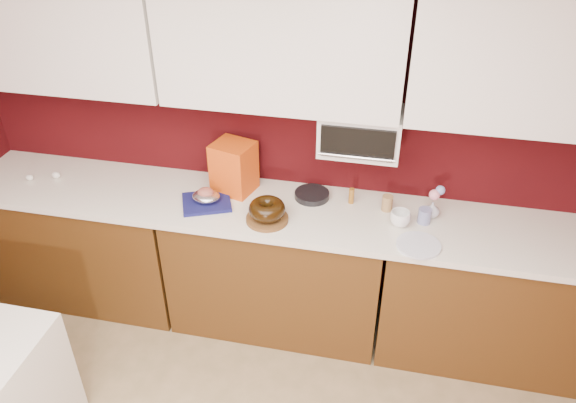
# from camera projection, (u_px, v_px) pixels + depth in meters

# --- Properties ---
(wall_back) EXTENTS (4.00, 0.02, 2.50)m
(wall_back) POSITION_uv_depth(u_px,v_px,m) (288.00, 132.00, 3.41)
(wall_back) COLOR #39070A
(wall_back) RESTS_ON floor
(base_cabinet_left) EXTENTS (1.31, 0.58, 0.86)m
(base_cabinet_left) POSITION_uv_depth(u_px,v_px,m) (88.00, 241.00, 3.84)
(base_cabinet_left) COLOR #4C2C0F
(base_cabinet_left) RESTS_ON floor
(base_cabinet_center) EXTENTS (1.31, 0.58, 0.86)m
(base_cabinet_center) POSITION_uv_depth(u_px,v_px,m) (278.00, 268.00, 3.61)
(base_cabinet_center) COLOR #4C2C0F
(base_cabinet_center) RESTS_ON floor
(base_cabinet_right) EXTENTS (1.31, 0.58, 0.86)m
(base_cabinet_right) POSITION_uv_depth(u_px,v_px,m) (493.00, 298.00, 3.37)
(base_cabinet_right) COLOR #4C2C0F
(base_cabinet_right) RESTS_ON floor
(countertop) EXTENTS (4.00, 0.62, 0.04)m
(countertop) POSITION_uv_depth(u_px,v_px,m) (277.00, 210.00, 3.36)
(countertop) COLOR silver
(countertop) RESTS_ON base_cabinet_center
(upper_cabinet_left) EXTENTS (1.31, 0.33, 0.70)m
(upper_cabinet_left) POSITION_uv_depth(u_px,v_px,m) (52.00, 27.00, 3.18)
(upper_cabinet_left) COLOR white
(upper_cabinet_left) RESTS_ON wall_back
(upper_cabinet_center) EXTENTS (1.31, 0.33, 0.70)m
(upper_cabinet_center) POSITION_uv_depth(u_px,v_px,m) (281.00, 43.00, 2.94)
(upper_cabinet_center) COLOR white
(upper_cabinet_center) RESTS_ON wall_back
(upper_cabinet_right) EXTENTS (1.31, 0.33, 0.70)m
(upper_cabinet_right) POSITION_uv_depth(u_px,v_px,m) (550.00, 61.00, 2.71)
(upper_cabinet_right) COLOR white
(upper_cabinet_right) RESTS_ON wall_back
(toaster_oven) EXTENTS (0.45, 0.30, 0.25)m
(toaster_oven) POSITION_uv_depth(u_px,v_px,m) (361.00, 131.00, 3.14)
(toaster_oven) COLOR white
(toaster_oven) RESTS_ON upper_cabinet_center
(toaster_oven_door) EXTENTS (0.40, 0.02, 0.18)m
(toaster_oven_door) POSITION_uv_depth(u_px,v_px,m) (357.00, 144.00, 3.01)
(toaster_oven_door) COLOR black
(toaster_oven_door) RESTS_ON toaster_oven
(toaster_oven_handle) EXTENTS (0.42, 0.02, 0.02)m
(toaster_oven_handle) POSITION_uv_depth(u_px,v_px,m) (356.00, 157.00, 3.04)
(toaster_oven_handle) COLOR silver
(toaster_oven_handle) RESTS_ON toaster_oven
(cake_base) EXTENTS (0.25, 0.25, 0.02)m
(cake_base) POSITION_uv_depth(u_px,v_px,m) (267.00, 219.00, 3.23)
(cake_base) COLOR brown
(cake_base) RESTS_ON countertop
(bundt_cake) EXTENTS (0.26, 0.26, 0.09)m
(bundt_cake) POSITION_uv_depth(u_px,v_px,m) (267.00, 209.00, 3.19)
(bundt_cake) COLOR black
(bundt_cake) RESTS_ON cake_base
(navy_towel) EXTENTS (0.36, 0.33, 0.02)m
(navy_towel) POSITION_uv_depth(u_px,v_px,m) (207.00, 202.00, 3.37)
(navy_towel) COLOR #161753
(navy_towel) RESTS_ON countertop
(foil_ham_nest) EXTENTS (0.18, 0.15, 0.06)m
(foil_ham_nest) POSITION_uv_depth(u_px,v_px,m) (206.00, 196.00, 3.35)
(foil_ham_nest) COLOR silver
(foil_ham_nest) RESTS_ON navy_towel
(roasted_ham) EXTENTS (0.12, 0.11, 0.06)m
(roasted_ham) POSITION_uv_depth(u_px,v_px,m) (206.00, 193.00, 3.34)
(roasted_ham) COLOR #A15649
(roasted_ham) RESTS_ON foil_ham_nest
(pandoro_box) EXTENTS (0.28, 0.27, 0.32)m
(pandoro_box) POSITION_uv_depth(u_px,v_px,m) (234.00, 167.00, 3.43)
(pandoro_box) COLOR red
(pandoro_box) RESTS_ON countertop
(dark_pan) EXTENTS (0.26, 0.26, 0.04)m
(dark_pan) POSITION_uv_depth(u_px,v_px,m) (312.00, 195.00, 3.43)
(dark_pan) COLOR black
(dark_pan) RESTS_ON countertop
(coffee_mug) EXTENTS (0.14, 0.14, 0.11)m
(coffee_mug) POSITION_uv_depth(u_px,v_px,m) (400.00, 217.00, 3.17)
(coffee_mug) COLOR white
(coffee_mug) RESTS_ON countertop
(blue_jar) EXTENTS (0.09, 0.09, 0.09)m
(blue_jar) POSITION_uv_depth(u_px,v_px,m) (425.00, 216.00, 3.20)
(blue_jar) COLOR navy
(blue_jar) RESTS_ON countertop
(flower_vase) EXTENTS (0.07, 0.07, 0.11)m
(flower_vase) POSITION_uv_depth(u_px,v_px,m) (432.00, 208.00, 3.24)
(flower_vase) COLOR silver
(flower_vase) RESTS_ON countertop
(flower_pink) EXTENTS (0.06, 0.06, 0.06)m
(flower_pink) POSITION_uv_depth(u_px,v_px,m) (434.00, 195.00, 3.19)
(flower_pink) COLOR pink
(flower_pink) RESTS_ON flower_vase
(flower_blue) EXTENTS (0.05, 0.05, 0.05)m
(flower_blue) POSITION_uv_depth(u_px,v_px,m) (440.00, 190.00, 3.19)
(flower_blue) COLOR #7B8DC6
(flower_blue) RESTS_ON flower_vase
(china_plate) EXTENTS (0.30, 0.30, 0.01)m
(china_plate) POSITION_uv_depth(u_px,v_px,m) (419.00, 245.00, 3.03)
(china_plate) COLOR silver
(china_plate) RESTS_ON countertop
(amber_bottle) EXTENTS (0.04, 0.04, 0.10)m
(amber_bottle) POSITION_uv_depth(u_px,v_px,m) (351.00, 196.00, 3.36)
(amber_bottle) COLOR brown
(amber_bottle) RESTS_ON countertop
(paper_cup) EXTENTS (0.08, 0.08, 0.10)m
(paper_cup) POSITION_uv_depth(u_px,v_px,m) (387.00, 203.00, 3.30)
(paper_cup) COLOR olive
(paper_cup) RESTS_ON countertop
(egg_left) EXTENTS (0.06, 0.05, 0.04)m
(egg_left) POSITION_uv_depth(u_px,v_px,m) (30.00, 177.00, 3.60)
(egg_left) COLOR silver
(egg_left) RESTS_ON countertop
(egg_right) EXTENTS (0.06, 0.05, 0.04)m
(egg_right) POSITION_uv_depth(u_px,v_px,m) (56.00, 175.00, 3.62)
(egg_right) COLOR silver
(egg_right) RESTS_ON countertop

